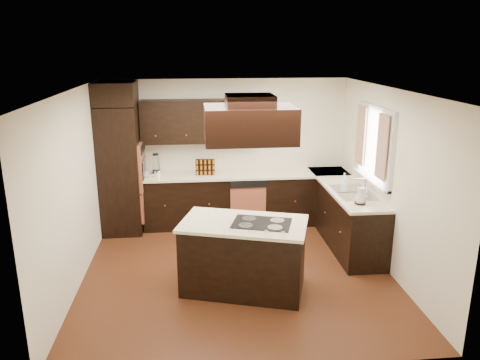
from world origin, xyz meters
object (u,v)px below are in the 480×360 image
Objects in this scene: range_hood at (250,124)px; spice_rack at (205,167)px; oven_column at (121,170)px; island at (244,257)px.

range_hood reaches higher than spice_rack.
island is at bearing -50.54° from oven_column.
range_hood is at bearing -50.26° from oven_column.
range_hood is 3.25× the size of spice_rack.
spice_rack is (-0.48, 2.32, -1.11)m from range_hood.
oven_column is 6.56× the size of spice_rack.
oven_column reaches higher than spice_rack.
oven_column is 2.02× the size of range_hood.
spice_rack is (-0.41, 2.26, 0.61)m from island.
oven_column is at bearing 146.52° from island.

